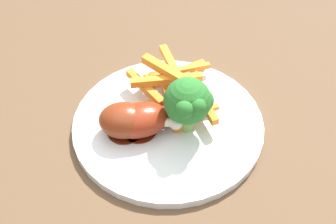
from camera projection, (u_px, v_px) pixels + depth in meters
The scene contains 6 objects.
dining_table at pixel (197, 167), 0.71m from camera, with size 1.28×0.85×0.73m.
dinner_plate at pixel (168, 125), 0.64m from camera, with size 0.26×0.26×0.01m, color silver.
broccoli_floret_front at pixel (188, 103), 0.59m from camera, with size 0.06×0.07×0.08m.
carrot_fries_pile at pixel (174, 86), 0.66m from camera, with size 0.15×0.16×0.05m.
chicken_drumstick_near at pixel (127, 121), 0.61m from camera, with size 0.12×0.07×0.04m.
chicken_drumstick_far at pixel (142, 120), 0.61m from camera, with size 0.13×0.09×0.04m.
Camera 1 is at (0.08, -0.42, 1.22)m, focal length 49.16 mm.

